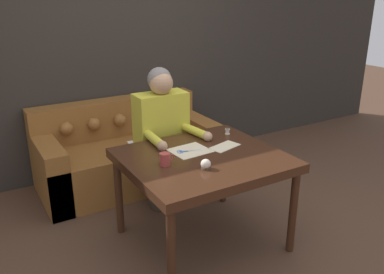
# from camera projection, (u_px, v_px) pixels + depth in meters

# --- Properties ---
(ground_plane) EXTENTS (16.00, 16.00, 0.00)m
(ground_plane) POSITION_uv_depth(u_px,v_px,m) (210.00, 239.00, 3.27)
(ground_plane) COLOR #4C3323
(wall_back) EXTENTS (8.00, 0.06, 2.60)m
(wall_back) POSITION_uv_depth(u_px,v_px,m) (120.00, 50.00, 4.24)
(wall_back) COLOR #2D2823
(wall_back) RESTS_ON ground_plane
(dining_table) EXTENTS (1.14, 1.02, 0.73)m
(dining_table) POSITION_uv_depth(u_px,v_px,m) (203.00, 165.00, 3.03)
(dining_table) COLOR #381E11
(dining_table) RESTS_ON ground_plane
(couch) EXTENTS (1.76, 0.84, 0.82)m
(couch) POSITION_uv_depth(u_px,v_px,m) (126.00, 154.00, 4.17)
(couch) COLOR brown
(couch) RESTS_ON ground_plane
(person) EXTENTS (0.49, 0.60, 1.29)m
(person) POSITION_uv_depth(u_px,v_px,m) (162.00, 139.00, 3.56)
(person) COLOR #33281E
(person) RESTS_ON ground_plane
(pattern_paper_main) EXTENTS (0.30, 0.27, 0.00)m
(pattern_paper_main) POSITION_uv_depth(u_px,v_px,m) (190.00, 151.00, 3.10)
(pattern_paper_main) COLOR beige
(pattern_paper_main) RESTS_ON dining_table
(pattern_paper_offcut) EXTENTS (0.28, 0.20, 0.00)m
(pattern_paper_offcut) POSITION_uv_depth(u_px,v_px,m) (225.00, 147.00, 3.17)
(pattern_paper_offcut) COLOR beige
(pattern_paper_offcut) RESTS_ON dining_table
(scissors) EXTENTS (0.20, 0.11, 0.01)m
(scissors) POSITION_uv_depth(u_px,v_px,m) (185.00, 152.00, 3.07)
(scissors) COLOR silver
(scissors) RESTS_ON dining_table
(mug) EXTENTS (0.11, 0.08, 0.09)m
(mug) POSITION_uv_depth(u_px,v_px,m) (165.00, 159.00, 2.83)
(mug) COLOR #9E3833
(mug) RESTS_ON dining_table
(thread_spool) EXTENTS (0.04, 0.04, 0.05)m
(thread_spool) POSITION_uv_depth(u_px,v_px,m) (227.00, 131.00, 3.45)
(thread_spool) COLOR beige
(thread_spool) RESTS_ON dining_table
(pin_cushion) EXTENTS (0.07, 0.07, 0.07)m
(pin_cushion) POSITION_uv_depth(u_px,v_px,m) (206.00, 164.00, 2.77)
(pin_cushion) COLOR #4C3828
(pin_cushion) RESTS_ON dining_table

